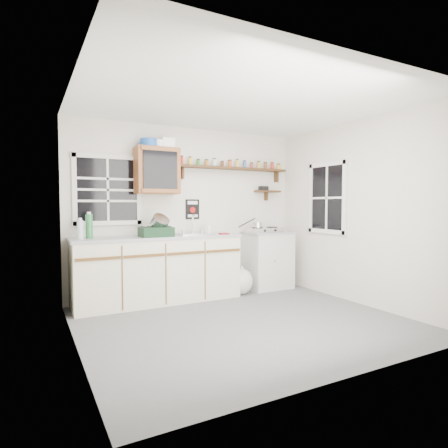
{
  "coord_description": "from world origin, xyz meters",
  "views": [
    {
      "loc": [
        -2.2,
        -3.66,
        1.35
      ],
      "look_at": [
        0.04,
        0.55,
        1.1
      ],
      "focal_mm": 30.0,
      "sensor_mm": 36.0,
      "label": 1
    }
  ],
  "objects_px": {
    "right_cabinet": "(267,260)",
    "upper_cabinet": "(157,171)",
    "dish_rack": "(157,229)",
    "main_cabinet": "(159,269)",
    "spice_shelf": "(234,168)",
    "hotplate": "(265,230)"
  },
  "relations": [
    {
      "from": "main_cabinet",
      "to": "hotplate",
      "type": "height_order",
      "value": "hotplate"
    },
    {
      "from": "main_cabinet",
      "to": "upper_cabinet",
      "type": "bearing_deg",
      "value": 76.32
    },
    {
      "from": "main_cabinet",
      "to": "upper_cabinet",
      "type": "xyz_separation_m",
      "value": [
        0.03,
        0.14,
        1.36
      ]
    },
    {
      "from": "main_cabinet",
      "to": "right_cabinet",
      "type": "relative_size",
      "value": 2.54
    },
    {
      "from": "right_cabinet",
      "to": "spice_shelf",
      "type": "distance_m",
      "value": 1.58
    },
    {
      "from": "right_cabinet",
      "to": "upper_cabinet",
      "type": "height_order",
      "value": "upper_cabinet"
    },
    {
      "from": "right_cabinet",
      "to": "hotplate",
      "type": "bearing_deg",
      "value": -163.39
    },
    {
      "from": "upper_cabinet",
      "to": "dish_rack",
      "type": "height_order",
      "value": "upper_cabinet"
    },
    {
      "from": "right_cabinet",
      "to": "hotplate",
      "type": "relative_size",
      "value": 1.61
    },
    {
      "from": "spice_shelf",
      "to": "hotplate",
      "type": "bearing_deg",
      "value": -24.39
    },
    {
      "from": "dish_rack",
      "to": "upper_cabinet",
      "type": "bearing_deg",
      "value": 71.33
    },
    {
      "from": "main_cabinet",
      "to": "dish_rack",
      "type": "relative_size",
      "value": 5.43
    },
    {
      "from": "main_cabinet",
      "to": "dish_rack",
      "type": "bearing_deg",
      "value": -116.71
    },
    {
      "from": "upper_cabinet",
      "to": "hotplate",
      "type": "relative_size",
      "value": 1.15
    },
    {
      "from": "right_cabinet",
      "to": "upper_cabinet",
      "type": "xyz_separation_m",
      "value": [
        -1.8,
        0.12,
        1.37
      ]
    },
    {
      "from": "upper_cabinet",
      "to": "main_cabinet",
      "type": "bearing_deg",
      "value": -103.68
    },
    {
      "from": "main_cabinet",
      "to": "hotplate",
      "type": "xyz_separation_m",
      "value": [
        1.77,
        0.01,
        0.49
      ]
    },
    {
      "from": "main_cabinet",
      "to": "dish_rack",
      "type": "height_order",
      "value": "dish_rack"
    },
    {
      "from": "dish_rack",
      "to": "hotplate",
      "type": "xyz_separation_m",
      "value": [
        1.81,
        0.09,
        -0.07
      ]
    },
    {
      "from": "spice_shelf",
      "to": "right_cabinet",
      "type": "bearing_deg",
      "value": -19.66
    },
    {
      "from": "upper_cabinet",
      "to": "spice_shelf",
      "type": "distance_m",
      "value": 1.28
    },
    {
      "from": "right_cabinet",
      "to": "spice_shelf",
      "type": "xyz_separation_m",
      "value": [
        -0.52,
        0.19,
        1.48
      ]
    }
  ]
}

